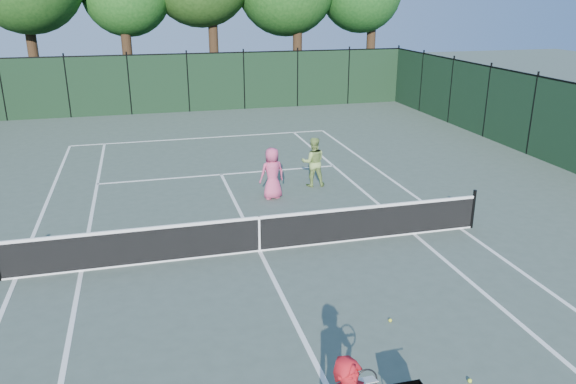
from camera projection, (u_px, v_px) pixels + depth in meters
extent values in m
plane|color=#455449|center=(260.00, 251.00, 13.65)|extent=(90.00, 90.00, 0.00)
cube|color=white|center=(16.00, 278.00, 12.34)|extent=(0.10, 23.77, 0.01)
cube|color=white|center=(460.00, 228.00, 14.97)|extent=(0.10, 23.77, 0.01)
cube|color=white|center=(81.00, 271.00, 12.66)|extent=(0.10, 23.77, 0.01)
cube|color=white|center=(414.00, 234.00, 14.64)|extent=(0.10, 23.77, 0.01)
cube|color=white|center=(203.00, 138.00, 24.50)|extent=(10.97, 0.10, 0.01)
cube|color=white|center=(221.00, 174.00, 19.49)|extent=(8.23, 0.10, 0.01)
cube|color=white|center=(260.00, 251.00, 13.65)|extent=(0.10, 12.80, 0.01)
cube|color=black|center=(259.00, 234.00, 13.50)|extent=(11.60, 0.03, 0.85)
cube|color=white|center=(259.00, 218.00, 13.36)|extent=(11.60, 0.05, 0.07)
cube|color=white|center=(260.00, 250.00, 13.65)|extent=(11.60, 0.05, 0.04)
cube|color=white|center=(259.00, 234.00, 13.50)|extent=(0.05, 0.04, 0.91)
cylinder|color=black|center=(473.00, 209.00, 14.87)|extent=(0.09, 0.09, 1.06)
cube|color=black|center=(188.00, 83.00, 29.58)|extent=(24.00, 0.05, 3.00)
cylinder|color=black|center=(35.00, 62.00, 31.01)|extent=(0.56, 0.56, 4.80)
cylinder|color=black|center=(128.00, 64.00, 32.11)|extent=(0.56, 0.56, 4.30)
cylinder|color=black|center=(214.00, 55.00, 33.65)|extent=(0.56, 0.56, 5.00)
cylinder|color=black|center=(297.00, 57.00, 34.28)|extent=(0.56, 0.56, 4.60)
cylinder|color=black|center=(370.00, 56.00, 35.97)|extent=(0.56, 0.56, 4.40)
torus|color=black|center=(367.00, 380.00, 7.19)|extent=(0.30, 0.10, 0.30)
imported|color=#CC4873|center=(272.00, 173.00, 16.97)|extent=(0.86, 0.64, 1.59)
imported|color=#8DAD56|center=(313.00, 162.00, 18.10)|extent=(0.86, 0.72, 1.61)
sphere|color=#CEEC30|center=(470.00, 381.00, 9.01)|extent=(0.07, 0.07, 0.07)
sphere|color=#CAD22A|center=(390.00, 320.00, 10.68)|extent=(0.07, 0.07, 0.07)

